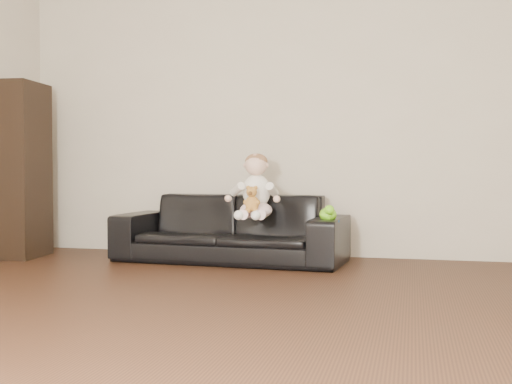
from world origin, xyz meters
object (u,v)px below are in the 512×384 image
(toy_green, at_px, (328,215))
(toy_blue_disc, at_px, (332,221))
(baby, at_px, (256,190))
(sofa, at_px, (230,228))
(cabinet, at_px, (19,170))
(teddy_bear, at_px, (252,199))
(toy_rattle, at_px, (332,216))

(toy_green, bearing_deg, toy_blue_disc, -41.09)
(baby, distance_m, toy_green, 0.64)
(sofa, xyz_separation_m, toy_green, (0.85, -0.23, 0.14))
(toy_blue_disc, bearing_deg, sofa, 163.48)
(sofa, relative_size, baby, 3.57)
(cabinet, bearing_deg, baby, -3.64)
(baby, xyz_separation_m, toy_green, (0.60, -0.13, -0.18))
(sofa, distance_m, baby, 0.42)
(cabinet, bearing_deg, toy_blue_disc, -7.37)
(baby, xyz_separation_m, teddy_bear, (0.01, -0.16, -0.07))
(toy_rattle, bearing_deg, toy_blue_disc, -82.22)
(sofa, bearing_deg, toy_rattle, -0.99)
(cabinet, height_order, baby, cabinet)
(sofa, xyz_separation_m, baby, (0.24, -0.11, 0.32))
(cabinet, bearing_deg, sofa, -0.13)
(sofa, bearing_deg, cabinet, -170.32)
(sofa, height_order, toy_blue_disc, sofa)
(toy_green, bearing_deg, cabinet, 179.06)
(cabinet, xyz_separation_m, toy_green, (2.72, -0.04, -0.34))
(sofa, bearing_deg, toy_green, -11.27)
(sofa, distance_m, toy_blue_disc, 0.93)
(teddy_bear, distance_m, toy_green, 0.61)
(teddy_bear, xyz_separation_m, toy_blue_disc, (0.63, 0.01, -0.16))
(toy_blue_disc, bearing_deg, cabinet, 178.44)
(sofa, distance_m, teddy_bear, 0.45)
(sofa, xyz_separation_m, toy_blue_disc, (0.88, -0.26, 0.10))
(baby, height_order, toy_rattle, baby)
(teddy_bear, relative_size, toy_rattle, 2.92)
(sofa, height_order, baby, baby)
(sofa, relative_size, cabinet, 1.25)
(toy_rattle, bearing_deg, baby, -177.07)
(baby, xyz_separation_m, toy_blue_disc, (0.64, -0.16, -0.23))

